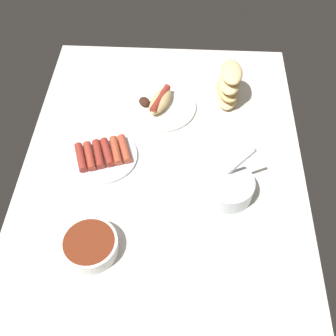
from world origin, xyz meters
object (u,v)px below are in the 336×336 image
bowl_coleslaw (228,187)px  plate_sausages (103,155)px  bread_stack (229,86)px  bowl_chili (90,245)px  plate_hotdog_assembled (160,104)px

bowl_coleslaw → plate_sausages: size_ratio=0.71×
bread_stack → plate_sausages: bearing=125.1°
bowl_chili → bread_stack: 73.62cm
plate_hotdog_assembled → bread_stack: bread_stack is taller
plate_hotdog_assembled → plate_sausages: bearing=145.1°
plate_sausages → bread_stack: size_ratio=1.53×
plate_hotdog_assembled → bread_stack: size_ratio=1.77×
plate_hotdog_assembled → bowl_chili: 59.17cm
bowl_coleslaw → plate_hotdog_assembled: bowl_coleslaw is taller
bowl_coleslaw → plate_hotdog_assembled: (36.01, 22.83, -1.55)cm
plate_hotdog_assembled → bowl_chili: size_ratio=1.63×
bowl_coleslaw → bread_stack: 40.94cm
plate_hotdog_assembled → bowl_chili: bearing=164.7°
bowl_chili → plate_sausages: bearing=2.2°
bread_stack → plate_hotdog_assembled: bearing=101.0°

